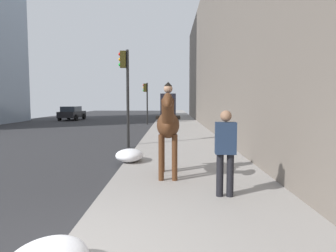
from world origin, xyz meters
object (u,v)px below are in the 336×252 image
Objects in this scene: traffic_light_near_curb at (126,83)px; car_near_lane at (72,113)px; mounted_horse_near at (168,123)px; traffic_light_far_curb at (146,97)px; pedestrian_greeting at (225,147)px.

car_near_lane is at bearing 24.23° from traffic_light_near_curb.
traffic_light_far_curb is (18.35, 2.03, 0.93)m from mounted_horse_near.
traffic_light_near_curb reaches higher than pedestrian_greeting.
pedestrian_greeting is (-1.57, -1.14, -0.35)m from mounted_horse_near.
mounted_horse_near is at bearing -161.38° from traffic_light_near_curb.
pedestrian_greeting is 0.48× the size of traffic_light_far_curb.
car_near_lane is at bearing 27.56° from pedestrian_greeting.
car_near_lane is at bearing 54.27° from traffic_light_far_curb.
traffic_light_near_curb is at bearing -161.48° from mounted_horse_near.
mounted_horse_near is at bearing -173.68° from traffic_light_far_curb.
mounted_horse_near is 1.97m from pedestrian_greeting.
mounted_horse_near is 18.49m from traffic_light_far_curb.
pedestrian_greeting is 0.41× the size of traffic_light_near_curb.
pedestrian_greeting is at bearing -170.96° from traffic_light_far_curb.
traffic_light_near_curb is (5.48, 1.85, 1.31)m from mounted_horse_near.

